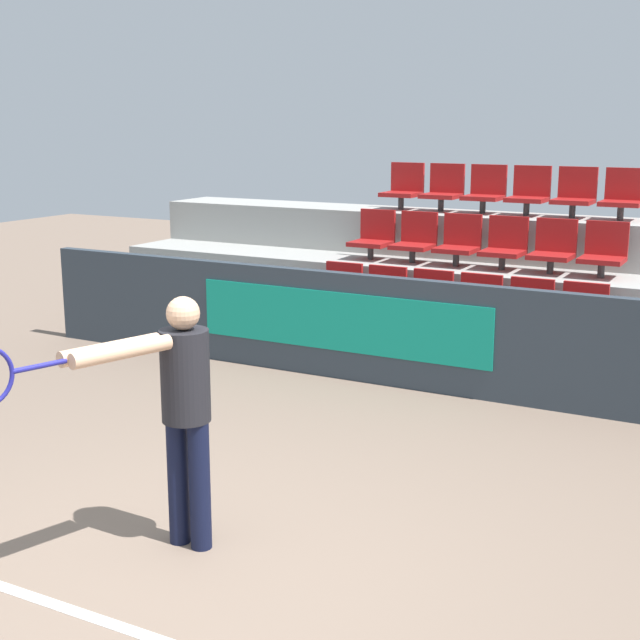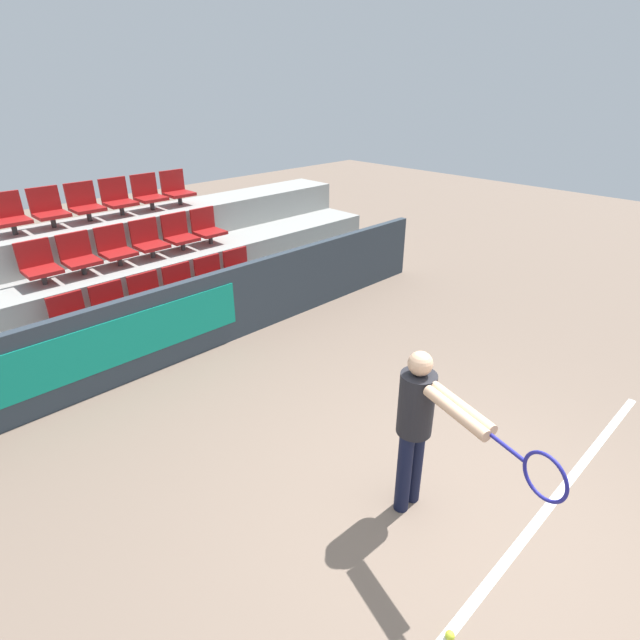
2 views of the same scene
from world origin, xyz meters
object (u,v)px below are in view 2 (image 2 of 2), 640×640
at_px(stadium_chair_11, 207,228).
at_px(stadium_chair_14, 85,204).
at_px(stadium_chair_17, 177,189).
at_px(stadium_chair_4, 212,277).
at_px(stadium_chair_8, 115,248).
at_px(stadium_chair_12, 9,215).
at_px(stadium_chair_10, 179,234).
at_px(tennis_ball, 450,635).
at_px(stadium_chair_13, 49,209).
at_px(stadium_chair_16, 148,194).
at_px(stadium_chair_3, 182,286).
at_px(stadium_chair_15, 118,198).
at_px(stadium_chair_0, 72,319).
at_px(stadium_chair_5, 240,269).
at_px(stadium_chair_9, 149,240).
at_px(stadium_chair_2, 149,296).
at_px(stadium_chair_6, 39,265).
at_px(stadium_chair_1, 112,307).
at_px(stadium_chair_7, 79,256).
at_px(tennis_player, 421,422).

distance_m(stadium_chair_11, stadium_chair_14, 1.84).
bearing_deg(stadium_chair_17, stadium_chair_4, -106.82).
bearing_deg(stadium_chair_11, stadium_chair_8, 180.00).
xyz_separation_m(stadium_chair_11, stadium_chair_12, (-2.58, 0.85, 0.50)).
relative_size(stadium_chair_10, tennis_ball, 8.44).
height_order(stadium_chair_13, stadium_chair_16, same).
height_order(stadium_chair_3, stadium_chair_15, stadium_chair_15).
bearing_deg(stadium_chair_10, stadium_chair_0, -157.54).
xyz_separation_m(stadium_chair_4, stadium_chair_13, (-1.55, 1.71, 1.00)).
height_order(stadium_chair_0, stadium_chair_11, stadium_chair_11).
xyz_separation_m(stadium_chair_13, tennis_ball, (-0.10, -6.98, -1.72)).
xyz_separation_m(stadium_chair_15, tennis_ball, (-1.13, -6.98, -1.72)).
xyz_separation_m(stadium_chair_3, stadium_chair_5, (1.03, 0.00, 0.00)).
xyz_separation_m(stadium_chair_4, stadium_chair_12, (-2.06, 1.71, 1.00)).
distance_m(stadium_chair_9, stadium_chair_13, 1.43).
height_order(stadium_chair_0, tennis_ball, stadium_chair_0).
distance_m(stadium_chair_0, stadium_chair_14, 2.23).
height_order(stadium_chair_8, stadium_chair_10, same).
distance_m(stadium_chair_2, stadium_chair_4, 1.03).
relative_size(stadium_chair_5, stadium_chair_10, 1.00).
height_order(stadium_chair_2, stadium_chair_8, stadium_chair_8).
height_order(stadium_chair_4, stadium_chair_9, stadium_chair_9).
relative_size(stadium_chair_0, stadium_chair_11, 1.00).
height_order(stadium_chair_0, stadium_chair_13, stadium_chair_13).
xyz_separation_m(stadium_chair_3, stadium_chair_8, (-0.52, 0.85, 0.50)).
bearing_deg(stadium_chair_6, stadium_chair_1, -58.84).
distance_m(stadium_chair_7, stadium_chair_12, 1.12).
relative_size(stadium_chair_2, tennis_player, 0.36).
relative_size(stadium_chair_8, stadium_chair_16, 1.00).
xyz_separation_m(stadium_chair_7, stadium_chair_14, (0.52, 0.85, 0.50)).
xyz_separation_m(stadium_chair_5, stadium_chair_14, (-1.55, 1.71, 1.00)).
bearing_deg(stadium_chair_6, stadium_chair_3, -28.86).
xyz_separation_m(stadium_chair_13, stadium_chair_16, (1.55, 0.00, 0.00)).
xyz_separation_m(stadium_chair_1, stadium_chair_7, (0.00, 0.85, 0.50)).
bearing_deg(tennis_player, stadium_chair_12, 117.71).
bearing_deg(stadium_chair_8, stadium_chair_4, -39.58).
bearing_deg(stadium_chair_15, stadium_chair_12, 180.00).
bearing_deg(stadium_chair_2, stadium_chair_15, 73.18).
xyz_separation_m(stadium_chair_3, tennis_player, (-0.38, -4.41, 0.20)).
distance_m(stadium_chair_2, stadium_chair_3, 0.52).
height_order(stadium_chair_1, tennis_ball, stadium_chair_1).
distance_m(stadium_chair_4, stadium_chair_13, 2.51).
height_order(stadium_chair_2, stadium_chair_11, stadium_chair_11).
xyz_separation_m(stadium_chair_0, stadium_chair_1, (0.52, 0.00, 0.00)).
bearing_deg(stadium_chair_9, stadium_chair_4, -58.84).
bearing_deg(stadium_chair_14, stadium_chair_15, 0.00).
distance_m(stadium_chair_3, stadium_chair_9, 0.99).
distance_m(stadium_chair_3, stadium_chair_7, 1.43).
relative_size(stadium_chair_8, stadium_chair_9, 1.00).
height_order(stadium_chair_11, stadium_chair_14, stadium_chair_14).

